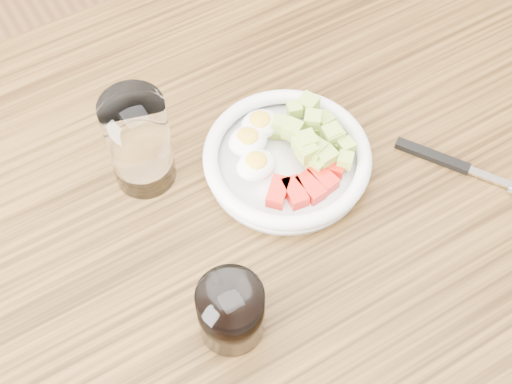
% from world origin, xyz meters
% --- Properties ---
extents(dining_table, '(1.50, 0.90, 0.77)m').
position_xyz_m(dining_table, '(0.00, 0.00, 0.67)').
color(dining_table, brown).
rests_on(dining_table, ground).
extents(bowl, '(0.22, 0.22, 0.06)m').
position_xyz_m(bowl, '(0.06, 0.04, 0.79)').
color(bowl, white).
rests_on(bowl, dining_table).
extents(fork, '(0.13, 0.19, 0.01)m').
position_xyz_m(fork, '(0.24, -0.07, 0.77)').
color(fork, black).
rests_on(fork, dining_table).
extents(water_glass, '(0.08, 0.08, 0.14)m').
position_xyz_m(water_glass, '(-0.11, 0.12, 0.84)').
color(water_glass, white).
rests_on(water_glass, dining_table).
extents(coffee_glass, '(0.07, 0.07, 0.09)m').
position_xyz_m(coffee_glass, '(-0.12, -0.12, 0.81)').
color(coffee_glass, white).
rests_on(coffee_glass, dining_table).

